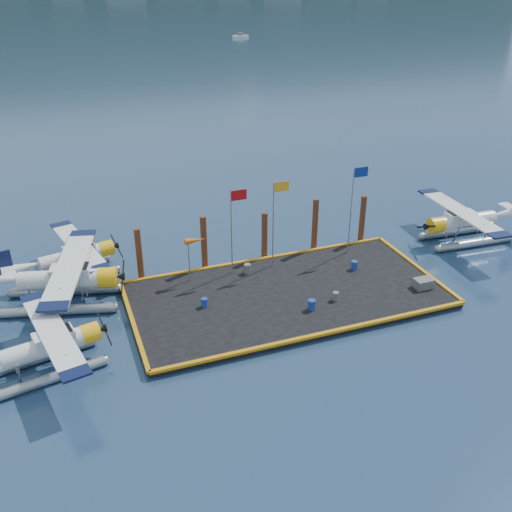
{
  "coord_description": "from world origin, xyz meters",
  "views": [
    {
      "loc": [
        -13.01,
        -29.18,
        19.46
      ],
      "look_at": [
        -1.42,
        2.0,
        2.36
      ],
      "focal_mm": 40.0,
      "sensor_mm": 36.0,
      "label": 1
    }
  ],
  "objects_px": {
    "seaplane_a": "(48,349)",
    "seaplane_c": "(75,258)",
    "drum_1": "(336,296)",
    "drum_4": "(354,265)",
    "flagpole_red": "(234,219)",
    "piling_1": "(204,244)",
    "crate": "(424,283)",
    "drum_0": "(205,303)",
    "piling_4": "(362,220)",
    "windsock": "(195,241)",
    "flagpole_yellow": "(276,211)",
    "drum_5": "(247,269)",
    "piling_0": "(140,256)",
    "drum_3": "(312,305)",
    "seaplane_d": "(463,223)",
    "piling_2": "(264,237)",
    "seaplane_b": "(65,282)",
    "flagpole_blue": "(354,198)",
    "piling_3": "(315,226)"
  },
  "relations": [
    {
      "from": "seaplane_a",
      "to": "seaplane_c",
      "type": "distance_m",
      "value": 10.46
    },
    {
      "from": "seaplane_c",
      "to": "drum_1",
      "type": "relative_size",
      "value": 15.69
    },
    {
      "from": "drum_1",
      "to": "drum_4",
      "type": "xyz_separation_m",
      "value": [
        3.15,
        3.25,
        0.02
      ]
    },
    {
      "from": "flagpole_red",
      "to": "piling_1",
      "type": "distance_m",
      "value": 3.28
    },
    {
      "from": "crate",
      "to": "drum_0",
      "type": "bearing_deg",
      "value": 169.06
    },
    {
      "from": "piling_4",
      "to": "seaplane_a",
      "type": "bearing_deg",
      "value": -161.35
    },
    {
      "from": "seaplane_c",
      "to": "windsock",
      "type": "distance_m",
      "value": 8.74
    },
    {
      "from": "flagpole_red",
      "to": "flagpole_yellow",
      "type": "bearing_deg",
      "value": 0.0
    },
    {
      "from": "crate",
      "to": "piling_1",
      "type": "height_order",
      "value": "piling_1"
    },
    {
      "from": "drum_0",
      "to": "drum_4",
      "type": "relative_size",
      "value": 0.94
    },
    {
      "from": "crate",
      "to": "drum_5",
      "type": "bearing_deg",
      "value": 150.02
    },
    {
      "from": "piling_4",
      "to": "piling_0",
      "type": "bearing_deg",
      "value": 180.0
    },
    {
      "from": "drum_3",
      "to": "drum_5",
      "type": "xyz_separation_m",
      "value": [
        -2.16,
        5.79,
        0.01
      ]
    },
    {
      "from": "piling_4",
      "to": "seaplane_d",
      "type": "bearing_deg",
      "value": -16.75
    },
    {
      "from": "drum_4",
      "to": "crate",
      "type": "bearing_deg",
      "value": -51.58
    },
    {
      "from": "drum_0",
      "to": "piling_2",
      "type": "bearing_deg",
      "value": 40.75
    },
    {
      "from": "seaplane_b",
      "to": "drum_4",
      "type": "bearing_deg",
      "value": 96.22
    },
    {
      "from": "piling_2",
      "to": "crate",
      "type": "bearing_deg",
      "value": -43.97
    },
    {
      "from": "seaplane_b",
      "to": "piling_0",
      "type": "height_order",
      "value": "piling_0"
    },
    {
      "from": "drum_4",
      "to": "crate",
      "type": "height_order",
      "value": "crate"
    },
    {
      "from": "flagpole_blue",
      "to": "seaplane_d",
      "type": "bearing_deg",
      "value": -4.27
    },
    {
      "from": "seaplane_d",
      "to": "drum_1",
      "type": "bearing_deg",
      "value": 113.13
    },
    {
      "from": "drum_0",
      "to": "drum_1",
      "type": "height_order",
      "value": "drum_0"
    },
    {
      "from": "drum_3",
      "to": "piling_1",
      "type": "bearing_deg",
      "value": 120.63
    },
    {
      "from": "drum_0",
      "to": "drum_5",
      "type": "relative_size",
      "value": 0.86
    },
    {
      "from": "piling_0",
      "to": "piling_3",
      "type": "relative_size",
      "value": 0.93
    },
    {
      "from": "drum_1",
      "to": "drum_4",
      "type": "relative_size",
      "value": 0.93
    },
    {
      "from": "seaplane_b",
      "to": "drum_3",
      "type": "bearing_deg",
      "value": 79.66
    },
    {
      "from": "drum_1",
      "to": "piling_0",
      "type": "height_order",
      "value": "piling_0"
    },
    {
      "from": "seaplane_a",
      "to": "seaplane_d",
      "type": "bearing_deg",
      "value": 88.32
    },
    {
      "from": "drum_3",
      "to": "piling_0",
      "type": "bearing_deg",
      "value": 139.46
    },
    {
      "from": "crate",
      "to": "piling_4",
      "type": "height_order",
      "value": "piling_4"
    },
    {
      "from": "seaplane_a",
      "to": "seaplane_b",
      "type": "bearing_deg",
      "value": 156.82
    },
    {
      "from": "seaplane_a",
      "to": "piling_0",
      "type": "bearing_deg",
      "value": 129.62
    },
    {
      "from": "drum_0",
      "to": "flagpole_red",
      "type": "xyz_separation_m",
      "value": [
        3.2,
        3.57,
        3.71
      ]
    },
    {
      "from": "drum_1",
      "to": "piling_2",
      "type": "bearing_deg",
      "value": 105.34
    },
    {
      "from": "flagpole_red",
      "to": "piling_4",
      "type": "distance_m",
      "value": 11.17
    },
    {
      "from": "drum_1",
      "to": "drum_0",
      "type": "bearing_deg",
      "value": 164.84
    },
    {
      "from": "seaplane_b",
      "to": "flagpole_red",
      "type": "relative_size",
      "value": 1.76
    },
    {
      "from": "crate",
      "to": "piling_2",
      "type": "relative_size",
      "value": 0.33
    },
    {
      "from": "seaplane_d",
      "to": "piling_3",
      "type": "bearing_deg",
      "value": 81.73
    },
    {
      "from": "flagpole_yellow",
      "to": "piling_4",
      "type": "height_order",
      "value": "flagpole_yellow"
    },
    {
      "from": "crate",
      "to": "piling_2",
      "type": "distance_m",
      "value": 11.45
    },
    {
      "from": "seaplane_c",
      "to": "piling_0",
      "type": "xyz_separation_m",
      "value": [
        4.08,
        -2.39,
        0.62
      ]
    },
    {
      "from": "seaplane_b",
      "to": "piling_4",
      "type": "height_order",
      "value": "piling_4"
    },
    {
      "from": "windsock",
      "to": "flagpole_yellow",
      "type": "bearing_deg",
      "value": 0.0
    },
    {
      "from": "piling_3",
      "to": "drum_1",
      "type": "bearing_deg",
      "value": -105.17
    },
    {
      "from": "drum_4",
      "to": "flagpole_yellow",
      "type": "distance_m",
      "value": 6.73
    },
    {
      "from": "drum_5",
      "to": "crate",
      "type": "bearing_deg",
      "value": -29.98
    },
    {
      "from": "flagpole_blue",
      "to": "drum_4",
      "type": "bearing_deg",
      "value": -112.59
    }
  ]
}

